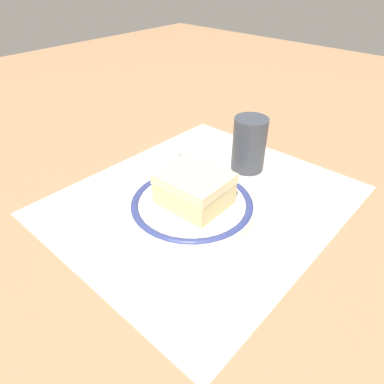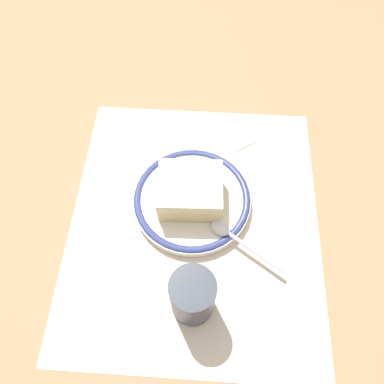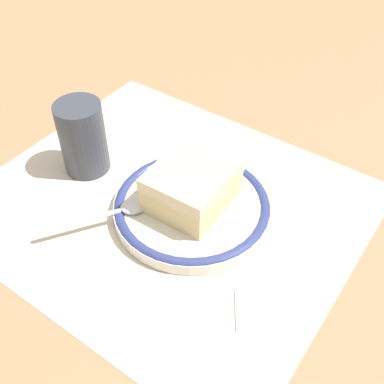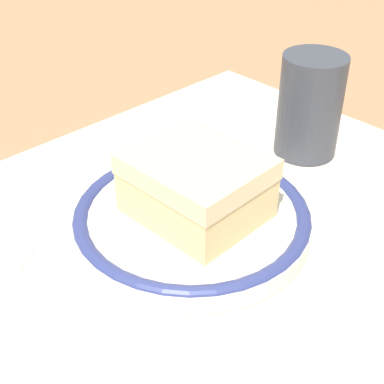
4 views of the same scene
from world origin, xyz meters
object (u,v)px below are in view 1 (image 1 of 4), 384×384
(cake_slice, at_px, (194,189))
(spoon, at_px, (189,170))
(cup, at_px, (249,148))
(sugar_packet, at_px, (93,226))
(plate, at_px, (192,205))

(cake_slice, height_order, spoon, cake_slice)
(cup, distance_m, sugar_packet, 0.31)
(cake_slice, bearing_deg, cup, -175.10)
(spoon, relative_size, cup, 1.18)
(spoon, relative_size, sugar_packet, 2.39)
(sugar_packet, bearing_deg, cup, 166.91)
(spoon, bearing_deg, sugar_packet, -4.99)
(cup, bearing_deg, plate, 3.83)
(plate, bearing_deg, cup, -176.17)
(plate, xyz_separation_m, spoon, (-0.06, -0.06, 0.01))
(plate, bearing_deg, cake_slice, 125.23)
(cup, bearing_deg, sugar_packet, -13.09)
(cake_slice, xyz_separation_m, spoon, (-0.06, -0.07, -0.02))
(plate, distance_m, spoon, 0.09)
(plate, relative_size, spoon, 1.65)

